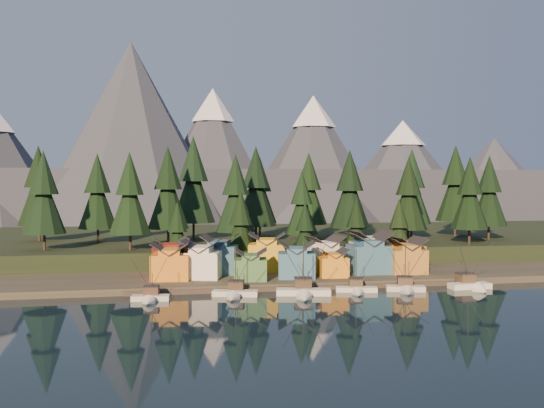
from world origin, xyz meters
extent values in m
plane|color=black|center=(0.00, 0.00, 0.00)|extent=(500.00, 500.00, 0.00)
cube|color=#383229|center=(0.00, 40.00, 0.75)|extent=(400.00, 50.00, 1.50)
cube|color=black|center=(0.00, 90.00, 3.00)|extent=(420.00, 100.00, 6.00)
cube|color=#493D34|center=(0.00, 16.50, 0.50)|extent=(80.00, 4.00, 1.00)
cube|color=#454958|center=(0.00, 240.00, 15.00)|extent=(560.00, 160.00, 30.00)
cone|color=#454958|center=(-45.00, 180.00, 45.00)|extent=(100.00, 100.00, 90.00)
cone|color=#454958|center=(-5.00, 198.00, 36.00)|extent=(80.00, 80.00, 72.00)
cone|color=white|center=(-5.00, 198.00, 63.36)|extent=(22.40, 22.40, 17.28)
cone|color=#454958|center=(45.00, 186.00, 34.00)|extent=(84.00, 84.00, 68.00)
cone|color=white|center=(45.00, 186.00, 59.84)|extent=(23.52, 23.52, 16.32)
cone|color=#454958|center=(100.00, 202.00, 29.00)|extent=(92.00, 92.00, 58.00)
cone|color=white|center=(100.00, 202.00, 51.04)|extent=(25.76, 25.76, 13.92)
cone|color=#454958|center=(160.00, 210.00, 25.00)|extent=(88.00, 88.00, 50.00)
cube|color=beige|center=(-34.35, 9.31, 0.32)|extent=(7.79, 3.63, 1.46)
cone|color=beige|center=(-34.84, 5.22, 0.32)|extent=(3.03, 2.88, 2.75)
cube|color=black|center=(-34.35, 9.31, -0.23)|extent=(7.98, 3.70, 0.32)
cube|color=#4E362A|center=(-34.18, 10.68, 1.74)|extent=(3.24, 3.08, 1.65)
cube|color=#2C2929|center=(-34.18, 10.68, 2.66)|extent=(3.44, 3.28, 0.18)
cylinder|color=black|center=(-34.29, 9.77, 5.13)|extent=(0.16, 0.16, 8.24)
cylinder|color=black|center=(-34.00, 12.23, 3.02)|extent=(0.13, 0.13, 4.03)
cube|color=beige|center=(-17.04, 11.02, 0.35)|extent=(9.86, 5.18, 1.58)
cone|color=beige|center=(-18.31, 6.00, 0.35)|extent=(3.66, 3.84, 2.97)
cube|color=black|center=(-17.04, 11.02, -0.25)|extent=(10.10, 5.28, 0.35)
cube|color=#473726|center=(-16.62, 12.69, 1.88)|extent=(3.80, 3.65, 1.78)
cube|color=#2C2929|center=(-16.62, 12.69, 2.87)|extent=(4.04, 3.89, 0.20)
cylinder|color=black|center=(-16.90, 11.57, 5.54)|extent=(0.18, 0.18, 8.91)
cylinder|color=black|center=(-16.14, 14.58, 3.27)|extent=(0.14, 0.14, 4.35)
cube|color=silver|center=(-2.83, 9.36, 0.39)|extent=(11.81, 5.53, 1.79)
cone|color=silver|center=(-4.06, 3.25, 0.39)|extent=(4.05, 4.47, 3.35)
cube|color=black|center=(-2.83, 9.36, -0.28)|extent=(12.09, 5.64, 0.39)
cube|color=#453724|center=(-2.42, 11.40, 2.12)|extent=(4.17, 3.99, 2.01)
cube|color=#2C2929|center=(-2.42, 11.40, 3.24)|extent=(4.43, 4.26, 0.22)
cylinder|color=black|center=(-2.69, 10.04, 6.26)|extent=(0.20, 0.20, 10.06)
cylinder|color=black|center=(-1.95, 13.71, 3.69)|extent=(0.16, 0.16, 4.92)
cube|color=silver|center=(9.36, 11.04, 0.32)|extent=(9.25, 4.75, 1.45)
cone|color=silver|center=(8.20, 6.32, 0.32)|extent=(3.36, 3.59, 2.71)
cube|color=black|center=(9.36, 11.04, -0.23)|extent=(9.47, 4.85, 0.32)
cube|color=#4F402A|center=(9.75, 12.62, 1.72)|extent=(3.46, 3.32, 1.63)
cube|color=#2C2929|center=(9.75, 12.62, 2.62)|extent=(3.68, 3.54, 0.18)
cylinder|color=black|center=(9.49, 11.57, 5.06)|extent=(0.16, 0.16, 8.14)
cylinder|color=black|center=(10.19, 14.40, 2.98)|extent=(0.13, 0.13, 3.98)
cube|color=beige|center=(20.16, 9.89, 0.35)|extent=(8.84, 5.29, 1.60)
cone|color=beige|center=(18.84, 5.51, 0.35)|extent=(3.70, 3.59, 3.00)
cube|color=black|center=(20.16, 9.89, -0.25)|extent=(9.05, 5.40, 0.35)
cube|color=brown|center=(20.61, 11.34, 1.90)|extent=(3.93, 3.80, 1.80)
cube|color=#2C2929|center=(20.61, 11.34, 2.90)|extent=(4.18, 4.05, 0.20)
cylinder|color=black|center=(20.31, 10.37, 5.60)|extent=(0.18, 0.18, 9.00)
cylinder|color=black|center=(21.11, 12.99, 3.30)|extent=(0.14, 0.14, 4.40)
cube|color=white|center=(35.43, 10.05, 0.38)|extent=(9.39, 3.65, 1.75)
cone|color=white|center=(35.64, 4.97, 0.38)|extent=(3.40, 3.29, 3.28)
cube|color=black|center=(35.43, 10.05, -0.27)|extent=(9.62, 3.71, 0.38)
cube|color=brown|center=(35.37, 11.75, 2.08)|extent=(3.63, 3.42, 1.97)
cube|color=#2C2929|center=(35.37, 11.75, 3.17)|extent=(3.85, 3.64, 0.22)
cylinder|color=black|center=(35.41, 10.62, 6.12)|extent=(0.20, 0.20, 9.84)
cylinder|color=black|center=(35.29, 13.67, 3.61)|extent=(0.15, 0.15, 4.81)
cube|color=orange|center=(-30.05, 25.58, 4.42)|extent=(9.31, 8.38, 5.84)
cube|color=orange|center=(-30.05, 25.58, 7.93)|extent=(5.49, 7.78, 1.19)
cube|color=white|center=(-22.98, 26.45, 4.60)|extent=(10.22, 9.53, 6.20)
cube|color=white|center=(-22.98, 26.45, 8.30)|extent=(6.43, 8.42, 1.21)
cube|color=#447640|center=(-12.17, 21.74, 3.92)|extent=(8.20, 7.80, 4.83)
cube|color=#447640|center=(-12.17, 21.74, 6.83)|extent=(4.96, 7.16, 1.02)
cube|color=#386985|center=(-1.22, 23.08, 4.45)|extent=(9.54, 8.75, 5.89)
cube|color=#386985|center=(-1.22, 23.08, 7.96)|extent=(5.82, 7.93, 1.17)
cube|color=orange|center=(7.64, 23.20, 3.81)|extent=(6.88, 6.88, 4.63)
cube|color=orange|center=(7.64, 23.20, 6.57)|extent=(3.97, 6.57, 0.91)
cube|color=#366681|center=(17.75, 26.75, 4.94)|extent=(9.33, 7.85, 6.87)
cube|color=#366681|center=(17.75, 26.75, 9.01)|extent=(5.13, 7.70, 1.31)
cube|color=#BA802F|center=(26.79, 25.20, 4.44)|extent=(8.74, 7.69, 5.89)
cube|color=#BA802F|center=(26.79, 25.20, 7.98)|extent=(4.88, 7.45, 1.20)
cube|color=maroon|center=(-29.93, 33.28, 4.66)|extent=(8.94, 8.15, 6.32)
cube|color=maroon|center=(-29.93, 33.28, 8.38)|extent=(5.29, 7.56, 1.14)
cube|color=#315C76|center=(-18.17, 32.99, 4.90)|extent=(10.07, 9.70, 6.79)
cube|color=#315C76|center=(-18.17, 32.99, 8.87)|extent=(6.39, 8.59, 1.18)
cube|color=gold|center=(-5.99, 35.03, 4.91)|extent=(10.50, 9.45, 6.83)
cube|color=gold|center=(-5.99, 35.03, 8.95)|extent=(6.46, 8.45, 1.28)
cube|color=white|center=(8.37, 33.02, 4.52)|extent=(9.70, 8.49, 6.04)
cube|color=white|center=(8.37, 33.02, 8.13)|extent=(5.89, 7.65, 1.20)
cube|color=beige|center=(20.29, 32.07, 5.04)|extent=(9.35, 8.37, 7.07)
cube|color=beige|center=(20.29, 32.07, 9.20)|extent=(5.25, 8.08, 1.28)
cube|color=#AA6F3C|center=(31.18, 34.26, 4.37)|extent=(7.65, 7.25, 5.75)
cube|color=#AA6F3C|center=(31.18, 34.26, 7.74)|extent=(4.46, 6.83, 0.99)
cylinder|color=#332319|center=(-62.00, 52.00, 8.29)|extent=(0.70, 0.70, 4.57)
cone|color=black|center=(-62.00, 52.00, 18.19)|extent=(11.18, 11.18, 15.75)
cone|color=black|center=(-62.00, 52.00, 26.32)|extent=(7.62, 7.62, 11.43)
cylinder|color=#332319|center=(-50.00, 68.00, 8.30)|extent=(0.70, 0.70, 4.60)
cone|color=black|center=(-50.00, 68.00, 18.28)|extent=(11.25, 11.25, 15.86)
cone|color=black|center=(-50.00, 68.00, 26.46)|extent=(7.67, 7.67, 11.51)
cylinder|color=#332319|center=(-40.00, 48.00, 8.26)|extent=(0.70, 0.70, 4.52)
cone|color=black|center=(-40.00, 48.00, 18.05)|extent=(11.05, 11.05, 15.57)
cone|color=black|center=(-40.00, 48.00, 26.09)|extent=(7.53, 7.53, 11.30)
cylinder|color=#332319|center=(-30.00, 60.00, 8.46)|extent=(0.70, 0.70, 4.93)
cone|color=black|center=(-30.00, 60.00, 19.14)|extent=(12.04, 12.04, 16.97)
cone|color=black|center=(-30.00, 60.00, 27.89)|extent=(8.21, 8.21, 12.32)
cylinder|color=#332319|center=(-22.00, 75.00, 8.82)|extent=(0.70, 0.70, 5.65)
cone|color=black|center=(-22.00, 75.00, 21.06)|extent=(13.81, 13.81, 19.46)
cone|color=black|center=(-22.00, 75.00, 31.11)|extent=(9.42, 9.42, 14.12)
cylinder|color=#332319|center=(-12.00, 50.00, 8.24)|extent=(0.70, 0.70, 4.48)
cone|color=black|center=(-12.00, 50.00, 17.94)|extent=(10.95, 10.95, 15.43)
cone|color=black|center=(-12.00, 50.00, 25.90)|extent=(7.46, 7.46, 11.20)
cylinder|color=#332319|center=(-4.00, 65.00, 8.51)|extent=(0.70, 0.70, 5.03)
cone|color=black|center=(-4.00, 65.00, 19.41)|extent=(12.29, 12.29, 17.32)
cone|color=black|center=(-4.00, 65.00, 28.35)|extent=(8.38, 8.38, 12.57)
cylinder|color=#332319|center=(6.00, 48.00, 7.83)|extent=(0.70, 0.70, 3.66)
cone|color=black|center=(6.00, 48.00, 15.76)|extent=(8.95, 8.95, 12.61)
cone|color=black|center=(6.00, 48.00, 22.27)|extent=(6.10, 6.10, 9.15)
cylinder|color=#332319|center=(14.00, 72.00, 8.40)|extent=(0.70, 0.70, 4.79)
cone|color=black|center=(14.00, 72.00, 18.78)|extent=(11.71, 11.71, 16.50)
cone|color=black|center=(14.00, 72.00, 27.29)|extent=(7.98, 7.98, 11.98)
cylinder|color=#332319|center=(22.00, 55.00, 8.39)|extent=(0.70, 0.70, 4.78)
cone|color=black|center=(22.00, 55.00, 18.74)|extent=(11.68, 11.68, 16.46)
cone|color=black|center=(22.00, 55.00, 27.24)|extent=(7.96, 7.96, 11.95)
cylinder|color=#332319|center=(30.00, 80.00, 8.37)|extent=(0.70, 0.70, 4.73)
cone|color=black|center=(30.00, 80.00, 18.62)|extent=(11.57, 11.57, 16.30)
cone|color=black|center=(30.00, 80.00, 27.03)|extent=(7.89, 7.89, 11.83)
cylinder|color=#332319|center=(38.00, 50.00, 8.20)|extent=(0.70, 0.70, 4.40)
cone|color=black|center=(38.00, 50.00, 17.73)|extent=(10.75, 10.75, 15.15)
cone|color=black|center=(38.00, 50.00, 25.55)|extent=(7.33, 7.33, 11.00)
cylinder|color=#332319|center=(46.00, 66.00, 8.49)|extent=(0.70, 0.70, 4.99)
cone|color=black|center=(46.00, 66.00, 19.30)|extent=(12.19, 12.19, 17.18)
cone|color=black|center=(46.00, 66.00, 28.17)|extent=(8.31, 8.31, 12.47)
cylinder|color=#332319|center=(56.00, 48.00, 8.22)|extent=(0.70, 0.70, 4.43)
cone|color=black|center=(56.00, 48.00, 17.82)|extent=(10.83, 10.83, 15.27)
cone|color=black|center=(56.00, 48.00, 25.70)|extent=(7.39, 7.39, 11.08)
cylinder|color=#332319|center=(64.00, 72.00, 8.65)|extent=(0.70, 0.70, 5.29)
cone|color=black|center=(64.00, 72.00, 20.11)|extent=(12.93, 12.93, 18.22)
cone|color=black|center=(64.00, 72.00, 29.51)|extent=(8.82, 8.82, 13.23)
cylinder|color=#332319|center=(0.00, 82.00, 8.31)|extent=(0.70, 0.70, 4.62)
cone|color=black|center=(0.00, 82.00, 18.31)|extent=(11.28, 11.28, 15.90)
cone|color=black|center=(0.00, 82.00, 26.51)|extent=(7.69, 7.69, 11.54)
cylinder|color=#332319|center=(-68.00, 78.00, 8.54)|extent=(0.70, 0.70, 5.07)
cone|color=black|center=(-68.00, 78.00, 19.52)|extent=(12.40, 12.40, 17.47)
cone|color=black|center=(-68.00, 78.00, 28.54)|extent=(8.45, 8.45, 12.68)
cylinder|color=#332319|center=(68.00, 58.00, 8.29)|extent=(0.70, 0.70, 4.59)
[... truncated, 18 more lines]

